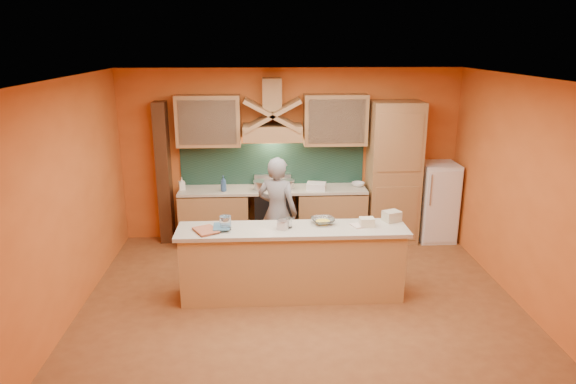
{
  "coord_description": "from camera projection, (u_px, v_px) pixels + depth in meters",
  "views": [
    {
      "loc": [
        -0.47,
        -5.74,
        3.21
      ],
      "look_at": [
        -0.12,
        0.9,
        1.24
      ],
      "focal_mm": 32.0,
      "sensor_mm": 36.0,
      "label": 1
    }
  ],
  "objects": [
    {
      "name": "cloth",
      "position": [
        361.0,
        225.0,
        6.52
      ],
      "size": [
        0.3,
        0.26,
        0.02
      ],
      "primitive_type": "cube",
      "rotation": [
        0.0,
        0.0,
        0.37
      ],
      "color": "beige",
      "rests_on": "island_top"
    },
    {
      "name": "base_cabinet_left",
      "position": [
        215.0,
        218.0,
        8.35
      ],
      "size": [
        1.1,
        0.6,
        0.86
      ],
      "primitive_type": "cube",
      "color": "#AA7C4D",
      "rests_on": "floor"
    },
    {
      "name": "wall_left",
      "position": [
        64.0,
        204.0,
        5.89
      ],
      "size": [
        0.02,
        5.0,
        2.8
      ],
      "primitive_type": "cube",
      "color": "orange",
      "rests_on": "floor"
    },
    {
      "name": "upper_cabinet_right",
      "position": [
        335.0,
        120.0,
        8.12
      ],
      "size": [
        1.0,
        0.35,
        0.8
      ],
      "primitive_type": "cube",
      "color": "#AA7C4D",
      "rests_on": "wall_back"
    },
    {
      "name": "person",
      "position": [
        277.0,
        212.0,
        7.42
      ],
      "size": [
        0.7,
        0.59,
        1.64
      ],
      "primitive_type": "imported",
      "rotation": [
        0.0,
        0.0,
        2.74
      ],
      "color": "gray",
      "rests_on": "floor"
    },
    {
      "name": "base_cabinet_right",
      "position": [
        331.0,
        216.0,
        8.44
      ],
      "size": [
        1.1,
        0.6,
        0.86
      ],
      "primitive_type": "cube",
      "color": "#AA7C4D",
      "rests_on": "floor"
    },
    {
      "name": "dish_rack",
      "position": [
        316.0,
        186.0,
        8.18
      ],
      "size": [
        0.34,
        0.29,
        0.11
      ],
      "primitive_type": "cube",
      "rotation": [
        0.0,
        0.0,
        -0.21
      ],
      "color": "white",
      "rests_on": "counter_top"
    },
    {
      "name": "jar_large",
      "position": [
        225.0,
        223.0,
        6.36
      ],
      "size": [
        0.18,
        0.18,
        0.17
      ],
      "primitive_type": "cylinder",
      "rotation": [
        0.0,
        0.0,
        0.36
      ],
      "color": "white",
      "rests_on": "island_top"
    },
    {
      "name": "book_upper",
      "position": [
        213.0,
        227.0,
        6.38
      ],
      "size": [
        0.22,
        0.29,
        0.02
      ],
      "primitive_type": "imported",
      "rotation": [
        0.0,
        0.0,
        0.05
      ],
      "color": "teal",
      "rests_on": "island_top"
    },
    {
      "name": "book_lower",
      "position": [
        197.0,
        232.0,
        6.24
      ],
      "size": [
        0.37,
        0.41,
        0.03
      ],
      "primitive_type": "imported",
      "rotation": [
        0.0,
        0.0,
        0.5
      ],
      "color": "#AE5D3E",
      "rests_on": "island_top"
    },
    {
      "name": "soap_bottle_b",
      "position": [
        223.0,
        184.0,
        8.06
      ],
      "size": [
        0.11,
        0.11,
        0.25
      ],
      "primitive_type": "imported",
      "rotation": [
        0.0,
        0.0,
        0.15
      ],
      "color": "#2F5182",
      "rests_on": "counter_top"
    },
    {
      "name": "upper_cabinet_left",
      "position": [
        208.0,
        121.0,
        8.02
      ],
      "size": [
        1.0,
        0.35,
        0.8
      ],
      "primitive_type": "cube",
      "color": "#AA7C4D",
      "rests_on": "wall_back"
    },
    {
      "name": "pot_small",
      "position": [
        288.0,
        186.0,
        8.24
      ],
      "size": [
        0.23,
        0.23,
        0.13
      ],
      "primitive_type": "cylinder",
      "rotation": [
        0.0,
        0.0,
        -0.2
      ],
      "color": "silver",
      "rests_on": "stove"
    },
    {
      "name": "wall_front",
      "position": [
        330.0,
        306.0,
        3.63
      ],
      "size": [
        5.5,
        0.02,
        2.8
      ],
      "primitive_type": "cube",
      "color": "orange",
      "rests_on": "floor"
    },
    {
      "name": "hood_chimney",
      "position": [
        272.0,
        94.0,
        7.98
      ],
      "size": [
        0.3,
        0.3,
        0.5
      ],
      "primitive_type": "cube",
      "color": "#AA7C4D",
      "rests_on": "wall_back"
    },
    {
      "name": "jar_small",
      "position": [
        288.0,
        223.0,
        6.44
      ],
      "size": [
        0.12,
        0.12,
        0.13
      ],
      "primitive_type": "cylinder",
      "rotation": [
        0.0,
        0.0,
        -0.13
      ],
      "color": "white",
      "rests_on": "island_top"
    },
    {
      "name": "range_hood",
      "position": [
        272.0,
        132.0,
        8.05
      ],
      "size": [
        0.92,
        0.5,
        0.24
      ],
      "primitive_type": "cube",
      "color": "#AA7C4D",
      "rests_on": "wall_back"
    },
    {
      "name": "grocery_bag_b",
      "position": [
        367.0,
        222.0,
        6.49
      ],
      "size": [
        0.18,
        0.14,
        0.11
      ],
      "primitive_type": "cube",
      "rotation": [
        0.0,
        0.0,
        0.02
      ],
      "color": "beige",
      "rests_on": "island_top"
    },
    {
      "name": "soap_bottle_a",
      "position": [
        182.0,
        184.0,
        8.14
      ],
      "size": [
        0.12,
        0.12,
        0.2
      ],
      "primitive_type": "imported",
      "rotation": [
        0.0,
        0.0,
        0.35
      ],
      "color": "white",
      "rests_on": "counter_top"
    },
    {
      "name": "island_body",
      "position": [
        292.0,
        265.0,
        6.58
      ],
      "size": [
        2.8,
        0.55,
        0.88
      ],
      "primitive_type": "cube",
      "color": "tan",
      "rests_on": "floor"
    },
    {
      "name": "floor",
      "position": [
        302.0,
        307.0,
        6.43
      ],
      "size": [
        5.5,
        5.0,
        0.01
      ],
      "primitive_type": "cube",
      "color": "brown",
      "rests_on": "ground"
    },
    {
      "name": "pot_large",
      "position": [
        261.0,
        187.0,
        8.14
      ],
      "size": [
        0.28,
        0.28,
        0.14
      ],
      "primitive_type": "cylinder",
      "rotation": [
        0.0,
        0.0,
        -0.36
      ],
      "color": "#BCBCC3",
      "rests_on": "stove"
    },
    {
      "name": "pantry_column",
      "position": [
        393.0,
        173.0,
        8.29
      ],
      "size": [
        0.8,
        0.6,
        2.3
      ],
      "primitive_type": "cube",
      "color": "#AA7C4D",
      "rests_on": "floor"
    },
    {
      "name": "backsplash",
      "position": [
        272.0,
        164.0,
        8.44
      ],
      "size": [
        3.0,
        0.03,
        0.7
      ],
      "primitive_type": "cube",
      "color": "#17332A",
      "rests_on": "wall_back"
    },
    {
      "name": "ceiling",
      "position": [
        304.0,
        79.0,
        5.63
      ],
      "size": [
        5.5,
        5.0,
        0.01
      ],
      "primitive_type": "cube",
      "color": "white",
      "rests_on": "wall_back"
    },
    {
      "name": "trim_column_left",
      "position": [
        164.0,
        174.0,
        8.25
      ],
      "size": [
        0.2,
        0.3,
        2.3
      ],
      "primitive_type": "cube",
      "color": "#472816",
      "rests_on": "floor"
    },
    {
      "name": "island_top",
      "position": [
        292.0,
        230.0,
        6.45
      ],
      "size": [
        2.9,
        0.62,
        0.05
      ],
      "primitive_type": "cube",
      "color": "beige",
      "rests_on": "island_body"
    },
    {
      "name": "stove",
      "position": [
        273.0,
        216.0,
        8.39
      ],
      "size": [
        0.6,
        0.58,
        0.9
      ],
      "primitive_type": "cube",
      "color": "black",
      "rests_on": "floor"
    },
    {
      "name": "grocery_bag_a",
      "position": [
        392.0,
        216.0,
        6.66
      ],
      "size": [
        0.26,
        0.23,
        0.14
      ],
      "primitive_type": "cube",
      "rotation": [
        0.0,
        0.0,
        0.39
      ],
      "color": "beige",
      "rests_on": "island_top"
    },
    {
      "name": "fridge",
      "position": [
        436.0,
        202.0,
        8.47
      ],
      "size": [
        0.58,
        0.6,
        1.3
      ],
      "primitive_type": "cube",
      "color": "white",
      "rests_on": "floor"
    },
    {
      "name": "bowl_back",
      "position": [
        358.0,
        184.0,
        8.36
      ],
      "size": [
        0.27,
        0.27,
        0.07
      ],
      "primitive_type": "imported",
      "rotation": [
        0.0,
        0.0,
        0.37
      ],
      "color": "silver",
      "rests_on": "counter_top"
    },
    {
      "name": "kitchen_scale",
      "position": [
        283.0,
        225.0,
        6.38
      ],
      "size": [
        0.15,
        0.15,
        0.1
      ],
      "primitive_type": "cube",
      "rotation": [
        0.0,
        0.0,
        -0.39
      ],
      "color": "silver",
      "rests_on": "island_top"
    },
    {
      "name": "counter_top",
      "position": [
        273.0,
        189.0,
        8.26
      ],
      "size": [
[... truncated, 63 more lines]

